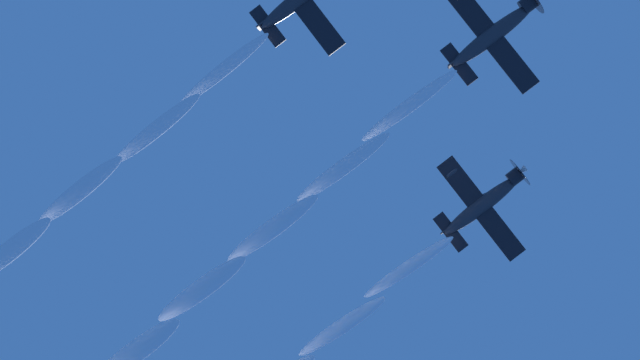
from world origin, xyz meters
TOP-DOWN VIEW (x-y plane):
  - airplane_lead at (-0.01, 2.18)m, footprint 7.82×7.97m
  - airplane_left_wingman at (11.98, -3.04)m, footprint 7.83×8.04m

SIDE VIEW (x-z plane):
  - airplane_lead at x=-0.01m, z-range 82.69..86.98m
  - airplane_left_wingman at x=11.98m, z-range 84.88..88.96m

